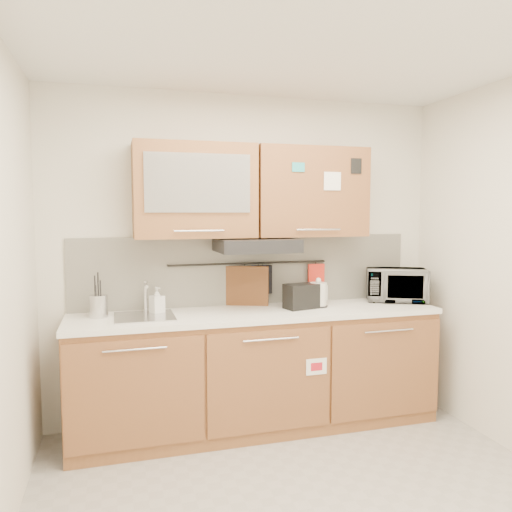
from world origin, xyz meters
TOP-DOWN VIEW (x-y plane):
  - ceiling at (0.00, 0.00)m, footprint 3.20×3.20m
  - wall_back at (0.00, 1.50)m, footprint 3.20×0.00m
  - base_cabinet at (0.00, 1.19)m, footprint 2.80×0.64m
  - countertop at (0.00, 1.19)m, footprint 2.82×0.62m
  - backsplash at (0.00, 1.49)m, footprint 2.80×0.02m
  - upper_cabinets at (-0.00, 1.32)m, footprint 1.82×0.37m
  - range_hood at (0.00, 1.25)m, footprint 0.60×0.46m
  - sink at (-0.85, 1.21)m, footprint 0.42×0.40m
  - utensil_rail at (0.00, 1.45)m, footprint 1.30×0.02m
  - utensil_crock at (-1.17, 1.29)m, footprint 0.15×0.15m
  - kettle at (0.51, 1.22)m, footprint 0.18×0.17m
  - toaster at (0.35, 1.19)m, footprint 0.28×0.21m
  - microwave at (1.25, 1.29)m, footprint 0.59×0.51m
  - soap_bottle at (-0.75, 1.31)m, footprint 0.12×0.12m
  - cutting_board at (-0.04, 1.44)m, footprint 0.36×0.16m
  - oven_mitt at (0.08, 1.44)m, footprint 0.12×0.08m
  - dark_pouch at (0.11, 1.44)m, footprint 0.15×0.09m
  - pot_holder at (0.58, 1.44)m, footprint 0.14×0.02m

SIDE VIEW (x-z plane):
  - base_cabinet at x=0.00m, z-range -0.03..0.85m
  - countertop at x=0.00m, z-range 0.88..0.92m
  - sink at x=-0.85m, z-range 0.79..1.05m
  - utensil_crock at x=-1.17m, z-range 0.84..1.17m
  - cutting_board at x=-0.04m, z-range 0.77..1.24m
  - kettle at x=0.51m, z-range 0.90..1.13m
  - toaster at x=0.35m, z-range 0.92..1.12m
  - soap_bottle at x=-0.75m, z-range 0.92..1.12m
  - microwave at x=1.25m, z-range 0.92..1.19m
  - dark_pouch at x=0.11m, z-range 1.01..1.24m
  - oven_mitt at x=0.08m, z-range 1.04..1.24m
  - pot_holder at x=0.58m, z-range 1.07..1.24m
  - backsplash at x=0.00m, z-range 0.92..1.48m
  - utensil_rail at x=0.00m, z-range 1.25..1.27m
  - wall_back at x=0.00m, z-range -0.30..2.90m
  - range_hood at x=0.00m, z-range 1.37..1.47m
  - upper_cabinets at x=0.00m, z-range 1.48..2.18m
  - ceiling at x=0.00m, z-range 2.60..2.60m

